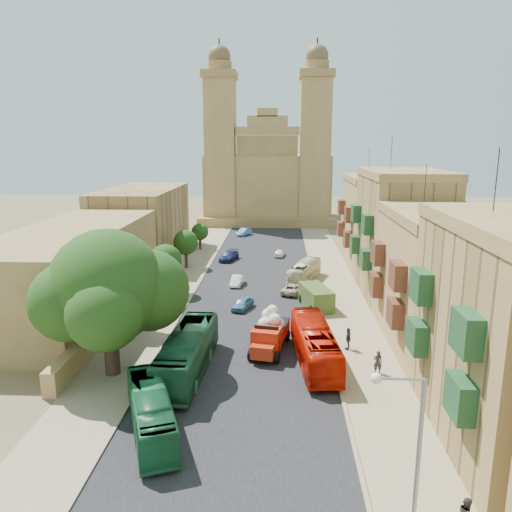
# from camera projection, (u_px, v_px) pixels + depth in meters

# --- Properties ---
(ground) EXTENTS (260.00, 260.00, 0.00)m
(ground) POSITION_uv_depth(u_px,v_px,m) (236.00, 404.00, 32.52)
(ground) COLOR brown
(road_surface) EXTENTS (14.00, 140.00, 0.01)m
(road_surface) POSITION_uv_depth(u_px,v_px,m) (258.00, 280.00, 61.73)
(road_surface) COLOR black
(road_surface) RESTS_ON ground
(sidewalk_east) EXTENTS (5.00, 140.00, 0.01)m
(sidewalk_east) POSITION_uv_depth(u_px,v_px,m) (335.00, 281.00, 61.27)
(sidewalk_east) COLOR #877758
(sidewalk_east) RESTS_ON ground
(sidewalk_west) EXTENTS (5.00, 140.00, 0.01)m
(sidewalk_west) POSITION_uv_depth(u_px,v_px,m) (182.00, 279.00, 62.18)
(sidewalk_west) COLOR #877758
(sidewalk_west) RESTS_ON ground
(kerb_east) EXTENTS (0.25, 140.00, 0.12)m
(kerb_east) POSITION_uv_depth(u_px,v_px,m) (314.00, 281.00, 61.38)
(kerb_east) COLOR #877758
(kerb_east) RESTS_ON ground
(kerb_west) EXTENTS (0.25, 140.00, 0.12)m
(kerb_west) POSITION_uv_depth(u_px,v_px,m) (201.00, 279.00, 62.05)
(kerb_west) COLOR #877758
(kerb_west) RESTS_ON ground
(townhouse_b) EXTENTS (9.00, 14.00, 14.90)m
(townhouse_b) POSITION_uv_depth(u_px,v_px,m) (439.00, 279.00, 41.21)
(townhouse_b) COLOR olive
(townhouse_b) RESTS_ON ground
(townhouse_c) EXTENTS (9.00, 14.00, 17.40)m
(townhouse_c) POSITION_uv_depth(u_px,v_px,m) (401.00, 234.00, 54.56)
(townhouse_c) COLOR #9A7946
(townhouse_c) RESTS_ON ground
(townhouse_d) EXTENTS (9.00, 14.00, 15.90)m
(townhouse_d) POSITION_uv_depth(u_px,v_px,m) (377.00, 221.00, 68.36)
(townhouse_d) COLOR olive
(townhouse_d) RESTS_ON ground
(west_wall) EXTENTS (1.00, 40.00, 1.80)m
(west_wall) POSITION_uv_depth(u_px,v_px,m) (135.00, 296.00, 52.39)
(west_wall) COLOR olive
(west_wall) RESTS_ON ground
(west_building_low) EXTENTS (10.00, 28.00, 8.40)m
(west_building_low) POSITION_uv_depth(u_px,v_px,m) (73.00, 270.00, 49.97)
(west_building_low) COLOR olive
(west_building_low) RESTS_ON ground
(west_building_mid) EXTENTS (10.00, 22.00, 10.00)m
(west_building_mid) POSITION_uv_depth(u_px,v_px,m) (143.00, 222.00, 75.11)
(west_building_mid) COLOR #9A7946
(west_building_mid) RESTS_ON ground
(church) EXTENTS (28.00, 22.50, 36.30)m
(church) POSITION_uv_depth(u_px,v_px,m) (268.00, 177.00, 106.95)
(church) COLOR olive
(church) RESTS_ON ground
(ficus_tree) EXTENTS (10.82, 9.95, 10.82)m
(ficus_tree) POSITION_uv_depth(u_px,v_px,m) (109.00, 290.00, 35.45)
(ficus_tree) COLOR #35241A
(ficus_tree) RESTS_ON ground
(street_tree_a) EXTENTS (3.27, 3.27, 5.03)m
(street_tree_a) POSITION_uv_depth(u_px,v_px,m) (135.00, 297.00, 43.93)
(street_tree_a) COLOR #35241A
(street_tree_a) RESTS_ON ground
(street_tree_b) EXTENTS (3.68, 3.68, 5.65)m
(street_tree_b) POSITION_uv_depth(u_px,v_px,m) (166.00, 261.00, 55.52)
(street_tree_b) COLOR #35241A
(street_tree_b) RESTS_ON ground
(street_tree_c) EXTENTS (3.37, 3.37, 5.19)m
(street_tree_c) POSITION_uv_depth(u_px,v_px,m) (186.00, 243.00, 67.28)
(street_tree_c) COLOR #35241A
(street_tree_c) RESTS_ON ground
(street_tree_d) EXTENTS (2.73, 2.73, 4.19)m
(street_tree_d) POSITION_uv_depth(u_px,v_px,m) (200.00, 232.00, 79.11)
(street_tree_d) COLOR #35241A
(street_tree_d) RESTS_ON ground
(streetlamp) EXTENTS (2.11, 0.44, 8.22)m
(streetlamp) POSITION_uv_depth(u_px,v_px,m) (407.00, 446.00, 19.31)
(streetlamp) COLOR gray
(streetlamp) RESTS_ON ground
(red_truck) EXTENTS (3.41, 6.42, 3.58)m
(red_truck) POSITION_uv_depth(u_px,v_px,m) (270.00, 332.00, 40.65)
(red_truck) COLOR red
(red_truck) RESTS_ON ground
(olive_pickup) EXTENTS (3.56, 5.60, 2.14)m
(olive_pickup) POSITION_uv_depth(u_px,v_px,m) (316.00, 297.00, 51.45)
(olive_pickup) COLOR #3D5720
(olive_pickup) RESTS_ON ground
(bus_green_south) EXTENTS (5.18, 9.28, 2.54)m
(bus_green_south) POSITION_uv_depth(u_px,v_px,m) (151.00, 411.00, 29.24)
(bus_green_south) COLOR #175931
(bus_green_south) RESTS_ON ground
(bus_green_north) EXTENTS (3.21, 11.50, 3.17)m
(bus_green_north) POSITION_uv_depth(u_px,v_px,m) (187.00, 353.00, 36.58)
(bus_green_north) COLOR #1A5330
(bus_green_north) RESTS_ON ground
(bus_red_east) EXTENTS (3.52, 10.95, 3.00)m
(bus_red_east) POSITION_uv_depth(u_px,v_px,m) (315.00, 344.00, 38.38)
(bus_red_east) COLOR #BF1504
(bus_red_east) RESTS_ON ground
(bus_cream_east) EXTENTS (4.61, 8.58, 2.34)m
(bus_cream_east) POSITION_uv_depth(u_px,v_px,m) (304.00, 271.00, 61.36)
(bus_cream_east) COLOR beige
(bus_cream_east) RESTS_ON ground
(car_blue_a) EXTENTS (2.46, 3.77, 1.19)m
(car_blue_a) POSITION_uv_depth(u_px,v_px,m) (243.00, 304.00, 50.93)
(car_blue_a) COLOR teal
(car_blue_a) RESTS_ON ground
(car_white_a) EXTENTS (1.52, 3.56, 1.14)m
(car_white_a) POSITION_uv_depth(u_px,v_px,m) (237.00, 281.00, 59.43)
(car_white_a) COLOR white
(car_white_a) RESTS_ON ground
(car_cream) EXTENTS (3.08, 4.44, 1.13)m
(car_cream) POSITION_uv_depth(u_px,v_px,m) (293.00, 289.00, 56.26)
(car_cream) COLOR #BCA990
(car_cream) RESTS_ON ground
(car_dkblue) EXTENTS (2.98, 4.87, 1.32)m
(car_dkblue) POSITION_uv_depth(u_px,v_px,m) (229.00, 256.00, 71.97)
(car_dkblue) COLOR #131E48
(car_dkblue) RESTS_ON ground
(car_white_b) EXTENTS (1.82, 3.39, 1.10)m
(car_white_b) POSITION_uv_depth(u_px,v_px,m) (280.00, 253.00, 74.55)
(car_white_b) COLOR white
(car_white_b) RESTS_ON ground
(car_blue_b) EXTENTS (2.82, 4.09, 1.28)m
(car_blue_b) POSITION_uv_depth(u_px,v_px,m) (244.00, 232.00, 91.45)
(car_blue_b) COLOR #4E89CB
(car_blue_b) RESTS_ON ground
(pedestrian_a) EXTENTS (0.65, 0.43, 1.78)m
(pedestrian_a) POSITION_uv_depth(u_px,v_px,m) (378.00, 362.00, 36.67)
(pedestrian_a) COLOR #28272A
(pedestrian_a) RESTS_ON ground
(pedestrian_c) EXTENTS (0.56, 1.14, 1.88)m
(pedestrian_c) POSITION_uv_depth(u_px,v_px,m) (348.00, 339.00, 40.91)
(pedestrian_c) COLOR #303031
(pedestrian_c) RESTS_ON ground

